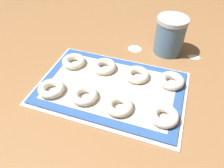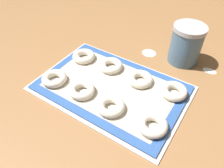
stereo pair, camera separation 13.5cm
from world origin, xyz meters
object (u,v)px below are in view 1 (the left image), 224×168
(baking_tray, at_px, (112,88))
(bagel_back_mid_right, at_px, (137,75))
(bagel_front_far_right, at_px, (164,116))
(bagel_back_mid_left, at_px, (104,66))
(bagel_front_far_left, at_px, (51,89))
(bagel_back_far_right, at_px, (171,81))
(bagel_front_mid_right, at_px, (119,106))
(flour_canister, at_px, (170,35))
(bagel_back_far_left, at_px, (74,61))
(bagel_front_mid_left, at_px, (84,95))

(baking_tray, height_order, bagel_back_mid_right, bagel_back_mid_right)
(bagel_front_far_right, bearing_deg, bagel_back_mid_left, 147.14)
(bagel_front_far_left, distance_m, bagel_back_far_right, 0.42)
(bagel_front_far_left, height_order, bagel_back_mid_left, same)
(bagel_front_mid_right, height_order, bagel_back_mid_left, same)
(bagel_front_far_right, distance_m, flour_canister, 0.38)
(bagel_front_far_right, bearing_deg, bagel_front_mid_right, -177.28)
(bagel_back_far_left, bearing_deg, bagel_front_far_right, -22.18)
(bagel_front_far_right, xyz_separation_m, bagel_back_far_left, (-0.37, 0.15, 0.00))
(bagel_back_far_left, bearing_deg, bagel_back_far_right, 1.75)
(bagel_front_far_left, distance_m, bagel_back_mid_right, 0.30)
(bagel_front_far_left, bearing_deg, bagel_back_mid_right, 32.74)
(baking_tray, bearing_deg, bagel_front_far_right, -22.66)
(bagel_front_mid_left, distance_m, bagel_front_far_right, 0.26)
(bagel_back_far_right, bearing_deg, bagel_front_mid_left, -147.72)
(bagel_front_far_right, height_order, bagel_back_far_right, same)
(flour_canister, bearing_deg, bagel_back_far_right, -77.97)
(baking_tray, height_order, bagel_back_far_left, bagel_back_far_left)
(flour_canister, bearing_deg, bagel_front_mid_left, -119.80)
(bagel_front_far_left, relative_size, bagel_back_far_right, 1.00)
(bagel_front_far_left, xyz_separation_m, bagel_back_far_left, (0.00, 0.16, 0.00))
(bagel_back_mid_left, distance_m, bagel_back_mid_right, 0.13)
(bagel_front_mid_right, relative_size, bagel_back_mid_right, 1.00)
(bagel_back_far_left, bearing_deg, bagel_back_mid_left, 4.49)
(bagel_back_far_left, height_order, bagel_back_mid_left, same)
(baking_tray, xyz_separation_m, bagel_front_mid_right, (0.05, -0.09, 0.02))
(bagel_front_mid_left, distance_m, flour_canister, 0.44)
(bagel_front_far_right, relative_size, bagel_back_far_right, 1.00)
(bagel_back_mid_left, bearing_deg, bagel_front_mid_left, -93.22)
(bagel_back_mid_left, bearing_deg, bagel_front_mid_right, -56.53)
(bagel_back_far_right, xyz_separation_m, flour_canister, (-0.05, 0.21, 0.05))
(bagel_front_mid_left, relative_size, bagel_back_mid_left, 1.00)
(bagel_front_far_right, distance_m, bagel_back_far_right, 0.16)
(bagel_front_mid_left, height_order, flour_canister, flour_canister)
(flour_canister, bearing_deg, bagel_back_far_left, -145.92)
(bagel_front_mid_right, relative_size, bagel_back_far_left, 1.00)
(bagel_front_mid_left, distance_m, bagel_back_mid_left, 0.16)
(bagel_front_mid_left, relative_size, flour_canister, 0.58)
(bagel_front_mid_left, height_order, bagel_back_mid_left, same)
(bagel_front_far_left, relative_size, bagel_front_far_right, 1.00)
(bagel_back_mid_right, height_order, bagel_back_far_right, same)
(bagel_front_mid_left, height_order, bagel_back_far_right, same)
(bagel_front_mid_right, bearing_deg, bagel_front_mid_left, 176.92)
(bagel_back_mid_right, relative_size, bagel_back_far_right, 1.00)
(flour_canister, bearing_deg, bagel_back_mid_right, -109.47)
(bagel_front_mid_right, distance_m, bagel_back_mid_left, 0.20)
(bagel_back_mid_right, distance_m, bagel_back_far_right, 0.12)
(bagel_back_mid_right, height_order, flour_canister, flour_canister)
(bagel_front_far_right, height_order, flour_canister, flour_canister)
(baking_tray, height_order, flour_canister, flour_canister)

